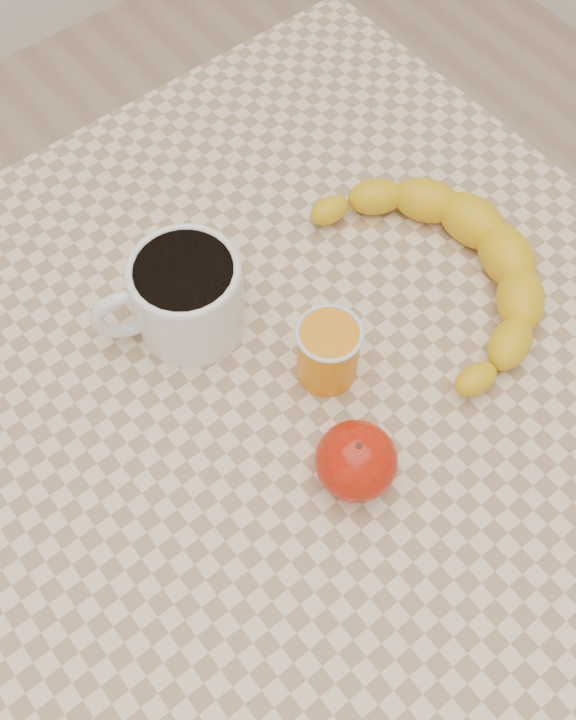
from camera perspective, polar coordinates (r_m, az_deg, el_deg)
ground at (r=1.48m, az=0.00°, el=-14.78°), size 3.00×3.00×0.00m
table at (r=0.85m, az=0.00°, el=-3.49°), size 0.80×0.80×0.75m
coffee_mug at (r=0.77m, az=-7.37°, el=4.64°), size 0.16×0.14×0.09m
orange_juice_glass at (r=0.74m, az=2.85°, el=0.62°), size 0.06×0.06×0.07m
apple at (r=0.70m, az=4.87°, el=-7.15°), size 0.08×0.08×0.07m
banana at (r=0.82m, az=10.93°, el=6.32°), size 0.39×0.44×0.05m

